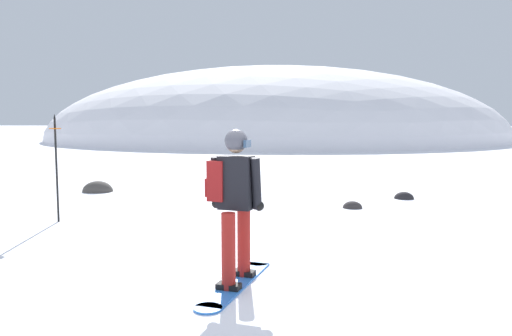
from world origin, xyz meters
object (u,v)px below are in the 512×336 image
at_px(piste_marker_near, 56,161).
at_px(rock_dark, 98,192).
at_px(snowboarder_main, 234,202).
at_px(rock_mid, 352,208).
at_px(rock_small, 404,199).

bearing_deg(piste_marker_near, rock_dark, 102.34).
bearing_deg(rock_dark, piste_marker_near, -77.66).
relative_size(snowboarder_main, piste_marker_near, 0.93).
xyz_separation_m(rock_mid, rock_small, (1.33, 1.32, 0.00)).
relative_size(rock_mid, rock_small, 0.90).
height_order(rock_dark, rock_mid, rock_dark).
bearing_deg(rock_small, rock_dark, 176.18).
relative_size(piste_marker_near, rock_dark, 2.50).
bearing_deg(snowboarder_main, piste_marker_near, 139.39).
xyz_separation_m(snowboarder_main, piste_marker_near, (-3.56, 3.05, 0.18)).
bearing_deg(rock_dark, rock_small, -3.82).
height_order(piste_marker_near, rock_dark, piste_marker_near).
bearing_deg(snowboarder_main, rock_mid, 69.27).
xyz_separation_m(snowboarder_main, rock_small, (3.17, 6.19, -0.92)).
height_order(snowboarder_main, rock_mid, snowboarder_main).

